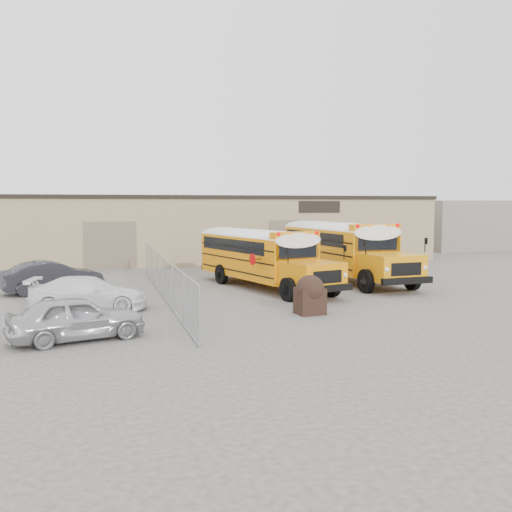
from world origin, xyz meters
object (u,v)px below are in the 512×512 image
object	(u,v)px
tarp_bundle	(310,294)
car_silver	(77,318)
school_bus_left	(208,246)
school_bus_right	(292,239)
car_white	(89,293)
car_dark	(52,277)

from	to	relation	value
tarp_bundle	car_silver	bearing A→B (deg)	-166.34
school_bus_left	school_bus_right	bearing A→B (deg)	20.92
school_bus_right	car_silver	bearing A→B (deg)	-126.66
school_bus_left	car_white	xyz separation A→B (m)	(-6.55, -9.79, -1.03)
car_white	car_silver	bearing A→B (deg)	-172.17
school_bus_right	car_white	bearing A→B (deg)	-135.97
school_bus_left	car_dark	bearing A→B (deg)	-149.81
tarp_bundle	car_dark	bearing A→B (deg)	139.98
school_bus_left	car_dark	xyz separation A→B (m)	(-8.24, -4.79, -0.94)
school_bus_left	car_white	world-z (taller)	school_bus_left
tarp_bundle	car_silver	distance (m)	8.44
car_silver	car_dark	size ratio (longest dim) A/B	0.89
school_bus_left	car_silver	world-z (taller)	school_bus_left
tarp_bundle	school_bus_left	bearing A→B (deg)	96.09
car_silver	car_white	xyz separation A→B (m)	(0.27, 5.06, -0.03)
car_white	car_dark	world-z (taller)	car_dark
tarp_bundle	car_silver	size ratio (longest dim) A/B	0.37
car_white	car_dark	xyz separation A→B (m)	(-1.69, 5.00, 0.09)
school_bus_left	car_silver	size ratio (longest dim) A/B	2.54
school_bus_left	car_dark	distance (m)	9.58
car_dark	car_white	bearing A→B (deg)	-178.85
school_bus_left	car_white	bearing A→B (deg)	-123.79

